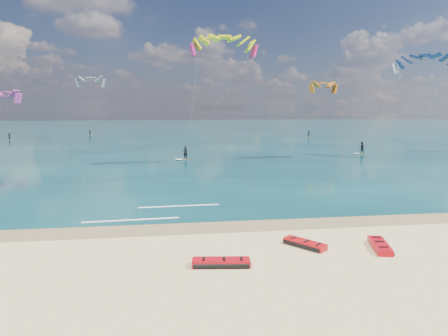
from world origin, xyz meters
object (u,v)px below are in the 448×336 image
at_px(packed_kite_mid, 305,247).
at_px(packed_kite_right, 380,249).
at_px(packed_kite_left, 221,266).
at_px(kitesurfer_main, 204,94).
at_px(kitesurfer_far, 394,100).

bearing_deg(packed_kite_mid, packed_kite_right, 39.14).
relative_size(packed_kite_left, packed_kite_right, 1.12).
height_order(packed_kite_left, packed_kite_right, packed_kite_right).
xyz_separation_m(packed_kite_mid, kitesurfer_main, (-2.11, 31.25, 8.38)).
xyz_separation_m(kitesurfer_main, kitesurfer_far, (27.00, 3.54, -0.56)).
height_order(packed_kite_mid, kitesurfer_far, kitesurfer_far).
xyz_separation_m(packed_kite_mid, packed_kite_right, (3.51, -0.79, 0.00)).
bearing_deg(kitesurfer_far, packed_kite_left, -148.52).
xyz_separation_m(packed_kite_mid, kitesurfer_far, (24.89, 34.79, 7.82)).
height_order(packed_kite_left, packed_kite_mid, packed_kite_left).
bearing_deg(packed_kite_mid, packed_kite_left, -105.69).
relative_size(packed_kite_left, kitesurfer_far, 0.18).
distance_m(packed_kite_mid, packed_kite_right, 3.60).
bearing_deg(packed_kite_right, packed_kite_mid, 92.63).
height_order(packed_kite_right, kitesurfer_far, kitesurfer_far).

